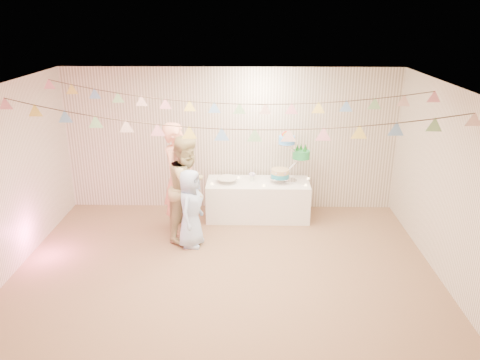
{
  "coord_description": "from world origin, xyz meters",
  "views": [
    {
      "loc": [
        0.34,
        -5.7,
        3.52
      ],
      "look_at": [
        0.2,
        0.8,
        1.15
      ],
      "focal_mm": 35.0,
      "sensor_mm": 36.0,
      "label": 1
    }
  ],
  "objects_px": {
    "table": "(258,200)",
    "person_adult_a": "(178,178)",
    "person_child": "(191,208)",
    "person_adult_b": "(189,188)",
    "cake_stand": "(290,154)"
  },
  "relations": [
    {
      "from": "cake_stand",
      "to": "person_adult_a",
      "type": "height_order",
      "value": "person_adult_a"
    },
    {
      "from": "person_adult_a",
      "to": "person_adult_b",
      "type": "bearing_deg",
      "value": -123.96
    },
    {
      "from": "table",
      "to": "person_adult_b",
      "type": "bearing_deg",
      "value": -144.47
    },
    {
      "from": "cake_stand",
      "to": "person_child",
      "type": "relative_size",
      "value": 0.68
    },
    {
      "from": "person_adult_a",
      "to": "cake_stand",
      "type": "bearing_deg",
      "value": -54.78
    },
    {
      "from": "person_adult_a",
      "to": "person_child",
      "type": "bearing_deg",
      "value": -137.07
    },
    {
      "from": "person_adult_a",
      "to": "person_adult_b",
      "type": "height_order",
      "value": "person_adult_a"
    },
    {
      "from": "table",
      "to": "person_adult_b",
      "type": "height_order",
      "value": "person_adult_b"
    },
    {
      "from": "person_child",
      "to": "person_adult_a",
      "type": "bearing_deg",
      "value": 38.49
    },
    {
      "from": "person_child",
      "to": "person_adult_b",
      "type": "bearing_deg",
      "value": 24.48
    },
    {
      "from": "table",
      "to": "person_adult_a",
      "type": "height_order",
      "value": "person_adult_a"
    },
    {
      "from": "person_child",
      "to": "cake_stand",
      "type": "bearing_deg",
      "value": -42.18
    },
    {
      "from": "cake_stand",
      "to": "person_adult_b",
      "type": "bearing_deg",
      "value": -153.04
    },
    {
      "from": "table",
      "to": "person_child",
      "type": "height_order",
      "value": "person_child"
    },
    {
      "from": "person_adult_b",
      "to": "person_child",
      "type": "height_order",
      "value": "person_adult_b"
    }
  ]
}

